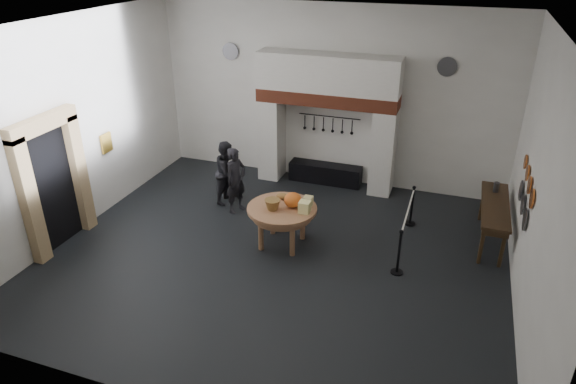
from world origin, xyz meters
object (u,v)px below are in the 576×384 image
(work_table, at_px, (282,209))
(side_table, at_px, (495,205))
(barrier_post_near, at_px, (399,253))
(iron_range, at_px, (325,173))
(barrier_post_far, at_px, (412,206))
(visitor_near, at_px, (236,180))
(visitor_far, at_px, (228,172))

(work_table, height_order, side_table, side_table)
(side_table, distance_m, barrier_post_near, 2.50)
(iron_range, relative_size, barrier_post_far, 2.11)
(side_table, xyz_separation_m, barrier_post_far, (-1.68, 0.19, -0.42))
(iron_range, relative_size, side_table, 0.86)
(work_table, relative_size, side_table, 0.66)
(visitor_near, height_order, barrier_post_far, visitor_near)
(visitor_near, relative_size, side_table, 0.72)
(side_table, relative_size, barrier_post_near, 2.44)
(iron_range, relative_size, visitor_near, 1.20)
(visitor_near, xyz_separation_m, barrier_post_near, (3.97, -1.31, -0.34))
(work_table, bearing_deg, visitor_near, 145.37)
(visitor_far, distance_m, side_table, 6.05)
(side_table, bearing_deg, barrier_post_far, 173.50)
(visitor_near, bearing_deg, barrier_post_far, -59.00)
(side_table, relative_size, barrier_post_far, 2.44)
(iron_range, bearing_deg, visitor_near, -124.75)
(visitor_near, bearing_deg, visitor_far, 66.10)
(visitor_far, bearing_deg, barrier_post_far, -81.59)
(barrier_post_far, bearing_deg, side_table, -6.50)
(iron_range, distance_m, work_table, 3.33)
(visitor_far, height_order, side_table, visitor_far)
(visitor_far, bearing_deg, side_table, -84.47)
(barrier_post_near, relative_size, barrier_post_far, 1.00)
(iron_range, relative_size, barrier_post_near, 2.11)
(work_table, xyz_separation_m, visitor_near, (-1.51, 1.04, -0.05))
(visitor_near, height_order, barrier_post_near, visitor_near)
(visitor_far, distance_m, barrier_post_near, 4.70)
(visitor_far, xyz_separation_m, barrier_post_near, (4.37, -1.71, -0.33))
(visitor_far, bearing_deg, barrier_post_near, -106.79)
(iron_range, bearing_deg, work_table, -90.64)
(barrier_post_far, bearing_deg, iron_range, 147.56)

